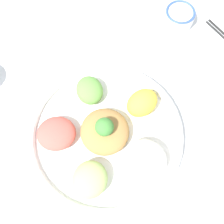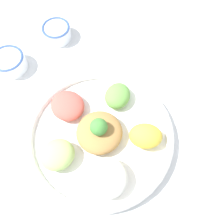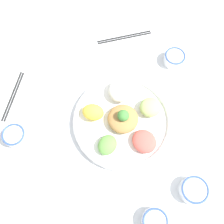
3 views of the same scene
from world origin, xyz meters
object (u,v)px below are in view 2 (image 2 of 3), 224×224
sauce_bowl_red (9,62)px  sauce_bowl_dark (57,32)px  serving_spoon_extra (0,108)px  salad_platter (99,136)px

sauce_bowl_red → sauce_bowl_dark: size_ratio=1.10×
sauce_bowl_red → sauce_bowl_dark: (0.15, -0.06, -0.00)m
sauce_bowl_dark → serving_spoon_extra: (-0.28, 0.01, -0.02)m
salad_platter → sauce_bowl_red: (0.08, 0.33, 0.00)m
sauce_bowl_dark → serving_spoon_extra: sauce_bowl_dark is taller
salad_platter → sauce_bowl_red: salad_platter is taller
sauce_bowl_dark → salad_platter: bearing=-131.7°
salad_platter → serving_spoon_extra: 0.29m
salad_platter → serving_spoon_extra: size_ratio=3.02×
sauce_bowl_red → sauce_bowl_dark: 0.17m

